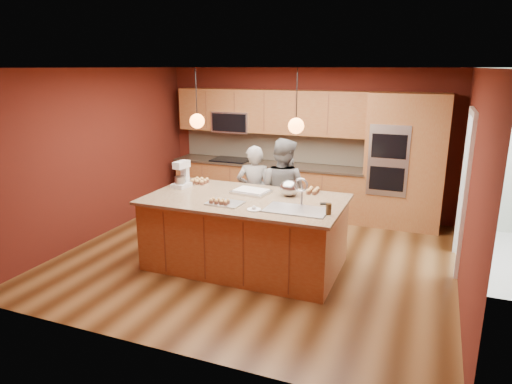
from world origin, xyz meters
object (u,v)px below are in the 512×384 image
at_px(stand_mixer, 182,176).
at_px(person_right, 282,192).
at_px(island, 246,231).
at_px(mixing_bowl, 289,188).
at_px(person_left, 254,193).

bearing_deg(stand_mixer, person_right, 38.66).
distance_m(island, mixing_bowl, 0.85).
distance_m(island, person_right, 1.08).
height_order(island, person_left, person_left).
xyz_separation_m(island, person_right, (0.19, 1.00, 0.33)).
relative_size(island, person_left, 1.75).
bearing_deg(island, person_left, 105.67).
bearing_deg(mixing_bowl, island, -147.01).
relative_size(island, stand_mixer, 6.94).
distance_m(person_left, mixing_bowl, 1.09).
bearing_deg(person_right, person_left, 10.42).
bearing_deg(island, stand_mixer, 169.74).
xyz_separation_m(island, mixing_bowl, (0.51, 0.33, 0.59)).
bearing_deg(stand_mixer, mixing_bowl, 11.58).
xyz_separation_m(island, stand_mixer, (-1.12, 0.20, 0.65)).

